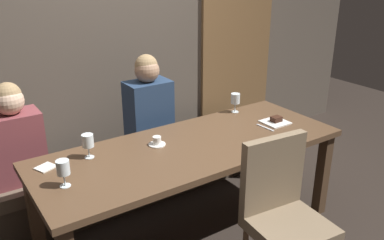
{
  "coord_description": "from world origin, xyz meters",
  "views": [
    {
      "loc": [
        -1.46,
        -2.16,
        1.96
      ],
      "look_at": [
        0.13,
        0.18,
        0.84
      ],
      "focal_mm": 38.38,
      "sensor_mm": 36.0,
      "label": 1
    }
  ],
  "objects_px": {
    "wine_glass_far_right": "(63,169)",
    "fork_on_table": "(265,128)",
    "wine_glass_center_front": "(88,142)",
    "dessert_plate": "(276,121)",
    "banquette_bench": "(147,170)",
    "wine_glass_center_back": "(235,99)",
    "diner_bearded": "(148,105)",
    "chair_near_side": "(282,207)",
    "dining_table": "(192,156)",
    "diner_redhead": "(15,136)",
    "espresso_cup": "(157,142)"
  },
  "relations": [
    {
      "from": "wine_glass_far_right",
      "to": "fork_on_table",
      "type": "relative_size",
      "value": 0.96
    },
    {
      "from": "wine_glass_center_front",
      "to": "dessert_plate",
      "type": "height_order",
      "value": "wine_glass_center_front"
    },
    {
      "from": "banquette_bench",
      "to": "wine_glass_center_front",
      "type": "relative_size",
      "value": 15.24
    },
    {
      "from": "banquette_bench",
      "to": "wine_glass_center_back",
      "type": "height_order",
      "value": "wine_glass_center_back"
    },
    {
      "from": "banquette_bench",
      "to": "wine_glass_center_front",
      "type": "xyz_separation_m",
      "value": [
        -0.66,
        -0.48,
        0.62
      ]
    },
    {
      "from": "wine_glass_far_right",
      "to": "diner_bearded",
      "type": "bearing_deg",
      "value": 37.83
    },
    {
      "from": "banquette_bench",
      "to": "fork_on_table",
      "type": "bearing_deg",
      "value": -49.68
    },
    {
      "from": "diner_bearded",
      "to": "fork_on_table",
      "type": "height_order",
      "value": "diner_bearded"
    },
    {
      "from": "chair_near_side",
      "to": "dining_table",
      "type": "bearing_deg",
      "value": 103.55
    },
    {
      "from": "fork_on_table",
      "to": "diner_bearded",
      "type": "bearing_deg",
      "value": 125.88
    },
    {
      "from": "diner_bearded",
      "to": "wine_glass_center_front",
      "type": "relative_size",
      "value": 4.91
    },
    {
      "from": "chair_near_side",
      "to": "wine_glass_center_front",
      "type": "relative_size",
      "value": 5.98
    },
    {
      "from": "diner_redhead",
      "to": "dessert_plate",
      "type": "xyz_separation_m",
      "value": [
        1.8,
        -0.74,
        -0.04
      ]
    },
    {
      "from": "chair_near_side",
      "to": "wine_glass_center_front",
      "type": "height_order",
      "value": "chair_near_side"
    },
    {
      "from": "espresso_cup",
      "to": "wine_glass_far_right",
      "type": "bearing_deg",
      "value": -165.03
    },
    {
      "from": "wine_glass_center_front",
      "to": "wine_glass_far_right",
      "type": "bearing_deg",
      "value": -132.49
    },
    {
      "from": "chair_near_side",
      "to": "espresso_cup",
      "type": "height_order",
      "value": "chair_near_side"
    },
    {
      "from": "diner_bearded",
      "to": "espresso_cup",
      "type": "xyz_separation_m",
      "value": [
        -0.23,
        -0.54,
        -0.06
      ]
    },
    {
      "from": "dessert_plate",
      "to": "fork_on_table",
      "type": "bearing_deg",
      "value": -166.86
    },
    {
      "from": "diner_redhead",
      "to": "wine_glass_center_back",
      "type": "distance_m",
      "value": 1.73
    },
    {
      "from": "dessert_plate",
      "to": "banquette_bench",
      "type": "bearing_deg",
      "value": 137.35
    },
    {
      "from": "dining_table",
      "to": "wine_glass_far_right",
      "type": "bearing_deg",
      "value": -176.67
    },
    {
      "from": "dining_table",
      "to": "banquette_bench",
      "type": "height_order",
      "value": "dining_table"
    },
    {
      "from": "banquette_bench",
      "to": "diner_bearded",
      "type": "relative_size",
      "value": 3.11
    },
    {
      "from": "dining_table",
      "to": "wine_glass_far_right",
      "type": "distance_m",
      "value": 0.94
    },
    {
      "from": "banquette_bench",
      "to": "diner_bearded",
      "type": "height_order",
      "value": "diner_bearded"
    },
    {
      "from": "fork_on_table",
      "to": "dessert_plate",
      "type": "bearing_deg",
      "value": 9.07
    },
    {
      "from": "chair_near_side",
      "to": "wine_glass_far_right",
      "type": "distance_m",
      "value": 1.31
    },
    {
      "from": "chair_near_side",
      "to": "wine_glass_center_back",
      "type": "xyz_separation_m",
      "value": [
        0.5,
        1.06,
        0.3
      ]
    },
    {
      "from": "banquette_bench",
      "to": "diner_bearded",
      "type": "distance_m",
      "value": 0.6
    },
    {
      "from": "dining_table",
      "to": "chair_near_side",
      "type": "height_order",
      "value": "chair_near_side"
    },
    {
      "from": "diner_bearded",
      "to": "diner_redhead",
      "type": "bearing_deg",
      "value": 177.86
    },
    {
      "from": "banquette_bench",
      "to": "wine_glass_center_back",
      "type": "relative_size",
      "value": 15.24
    },
    {
      "from": "wine_glass_far_right",
      "to": "dessert_plate",
      "type": "distance_m",
      "value": 1.7
    },
    {
      "from": "banquette_bench",
      "to": "wine_glass_center_front",
      "type": "height_order",
      "value": "wine_glass_center_front"
    },
    {
      "from": "wine_glass_center_front",
      "to": "espresso_cup",
      "type": "xyz_separation_m",
      "value": [
        0.46,
        -0.08,
        -0.09
      ]
    },
    {
      "from": "espresso_cup",
      "to": "fork_on_table",
      "type": "relative_size",
      "value": 0.71
    },
    {
      "from": "dining_table",
      "to": "fork_on_table",
      "type": "bearing_deg",
      "value": -5.3
    },
    {
      "from": "wine_glass_center_back",
      "to": "wine_glass_far_right",
      "type": "xyz_separation_m",
      "value": [
        -1.59,
        -0.4,
        -0.0
      ]
    },
    {
      "from": "dining_table",
      "to": "fork_on_table",
      "type": "relative_size",
      "value": 12.94
    },
    {
      "from": "dessert_plate",
      "to": "chair_near_side",
      "type": "bearing_deg",
      "value": -131.51
    },
    {
      "from": "banquette_bench",
      "to": "chair_near_side",
      "type": "distance_m",
      "value": 1.47
    },
    {
      "from": "diner_redhead",
      "to": "dessert_plate",
      "type": "bearing_deg",
      "value": -22.39
    },
    {
      "from": "dining_table",
      "to": "wine_glass_center_front",
      "type": "distance_m",
      "value": 0.73
    },
    {
      "from": "wine_glass_center_back",
      "to": "espresso_cup",
      "type": "relative_size",
      "value": 1.37
    },
    {
      "from": "dining_table",
      "to": "wine_glass_far_right",
      "type": "xyz_separation_m",
      "value": [
        -0.91,
        -0.05,
        0.2
      ]
    },
    {
      "from": "wine_glass_far_right",
      "to": "fork_on_table",
      "type": "xyz_separation_m",
      "value": [
        1.56,
        -0.01,
        -0.11
      ]
    },
    {
      "from": "chair_near_side",
      "to": "dessert_plate",
      "type": "xyz_separation_m",
      "value": [
        0.61,
        0.69,
        0.2
      ]
    },
    {
      "from": "chair_near_side",
      "to": "wine_glass_center_back",
      "type": "bearing_deg",
      "value": 64.7
    },
    {
      "from": "diner_redhead",
      "to": "wine_glass_far_right",
      "type": "distance_m",
      "value": 0.78
    }
  ]
}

